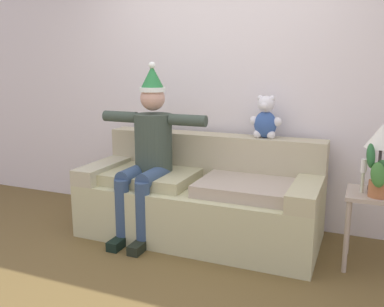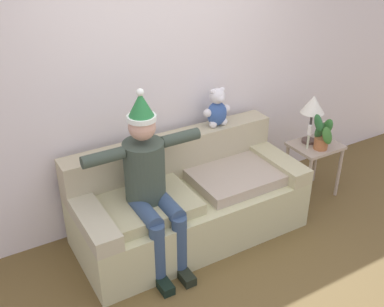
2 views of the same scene
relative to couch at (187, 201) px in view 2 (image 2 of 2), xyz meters
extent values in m
plane|color=brown|center=(0.00, -1.01, -0.35)|extent=(10.00, 10.00, 0.00)
cube|color=silver|center=(0.00, 0.54, 1.00)|extent=(7.00, 0.10, 2.70)
cube|color=#BDBC8C|center=(0.00, -0.05, -0.11)|extent=(2.10, 0.92, 0.48)
cube|color=#B7AD89|center=(0.00, 0.29, 0.34)|extent=(2.10, 0.24, 0.41)
cube|color=#B8B291|center=(-0.94, -0.05, 0.20)|extent=(0.22, 0.92, 0.14)
cube|color=#B9B388|center=(0.94, -0.05, 0.20)|extent=(0.22, 0.92, 0.14)
cube|color=tan|center=(-0.47, -0.10, 0.18)|extent=(0.84, 0.65, 0.10)
cube|color=tan|center=(0.47, -0.10, 0.18)|extent=(0.84, 0.65, 0.10)
cylinder|color=#38453A|center=(-0.44, -0.07, 0.49)|extent=(0.34, 0.34, 0.52)
sphere|color=tan|center=(-0.44, -0.07, 0.89)|extent=(0.22, 0.22, 0.22)
cylinder|color=white|center=(-0.44, -0.07, 0.97)|extent=(0.23, 0.23, 0.04)
cone|color=#27793A|center=(-0.44, -0.07, 1.08)|extent=(0.21, 0.21, 0.20)
sphere|color=white|center=(-0.44, -0.07, 1.18)|extent=(0.06, 0.06, 0.06)
cylinder|color=#344A69|center=(-0.54, -0.27, 0.23)|extent=(0.14, 0.40, 0.14)
cylinder|color=#344A69|center=(-0.54, -0.47, -0.06)|extent=(0.13, 0.13, 0.58)
cube|color=black|center=(-0.54, -0.55, -0.31)|extent=(0.10, 0.24, 0.08)
cylinder|color=#344A69|center=(-0.34, -0.27, 0.23)|extent=(0.14, 0.40, 0.14)
cylinder|color=#344A69|center=(-0.34, -0.47, -0.06)|extent=(0.13, 0.13, 0.58)
cube|color=black|center=(-0.34, -0.55, -0.31)|extent=(0.10, 0.24, 0.08)
cylinder|color=#38453A|center=(-0.78, -0.07, 0.71)|extent=(0.34, 0.10, 0.10)
cylinder|color=#38453A|center=(-0.10, -0.07, 0.71)|extent=(0.34, 0.10, 0.10)
ellipsoid|color=#355699|center=(0.50, 0.29, 0.66)|extent=(0.20, 0.16, 0.24)
sphere|color=silver|center=(0.50, 0.29, 0.84)|extent=(0.15, 0.15, 0.15)
sphere|color=silver|center=(0.50, 0.23, 0.83)|extent=(0.07, 0.07, 0.07)
sphere|color=silver|center=(0.44, 0.29, 0.89)|extent=(0.05, 0.05, 0.05)
sphere|color=silver|center=(0.55, 0.29, 0.89)|extent=(0.05, 0.05, 0.05)
sphere|color=silver|center=(0.39, 0.29, 0.69)|extent=(0.08, 0.08, 0.08)
sphere|color=silver|center=(0.44, 0.26, 0.57)|extent=(0.08, 0.08, 0.08)
sphere|color=silver|center=(0.60, 0.29, 0.69)|extent=(0.08, 0.08, 0.08)
sphere|color=silver|center=(0.56, 0.26, 0.57)|extent=(0.08, 0.08, 0.08)
cube|color=tan|center=(1.47, -0.09, 0.23)|extent=(0.49, 0.40, 0.03)
cylinder|color=tan|center=(1.26, -0.26, -0.07)|extent=(0.04, 0.04, 0.56)
cylinder|color=tan|center=(1.69, -0.26, -0.07)|extent=(0.04, 0.04, 0.56)
cylinder|color=tan|center=(1.26, 0.08, -0.07)|extent=(0.04, 0.04, 0.56)
cylinder|color=tan|center=(1.69, 0.08, -0.07)|extent=(0.04, 0.04, 0.56)
cylinder|color=brown|center=(1.44, -0.01, 0.26)|extent=(0.14, 0.14, 0.03)
cylinder|color=#463F41|center=(1.44, -0.01, 0.43)|extent=(0.02, 0.02, 0.30)
cone|color=silver|center=(1.44, -0.01, 0.67)|extent=(0.24, 0.24, 0.18)
cylinder|color=#A76239|center=(1.45, -0.18, 0.30)|extent=(0.14, 0.14, 0.12)
ellipsoid|color=#2F6D2C|center=(1.52, -0.17, 0.46)|extent=(0.10, 0.15, 0.21)
ellipsoid|color=#356A35|center=(1.45, -0.14, 0.43)|extent=(0.13, 0.09, 0.20)
ellipsoid|color=#286430|center=(1.38, -0.18, 0.54)|extent=(0.08, 0.16, 0.21)
ellipsoid|color=#37702B|center=(1.43, -0.26, 0.43)|extent=(0.13, 0.13, 0.20)
cylinder|color=beige|center=(1.34, -0.11, 0.32)|extent=(0.02, 0.02, 0.16)
cylinder|color=white|center=(1.34, -0.11, 0.45)|extent=(0.04, 0.04, 0.10)
cylinder|color=beige|center=(1.61, -0.05, 0.30)|extent=(0.02, 0.02, 0.11)
cylinder|color=white|center=(1.61, -0.05, 0.40)|extent=(0.04, 0.04, 0.10)
camera|label=1|loc=(1.32, -3.38, 1.19)|focal=39.11mm
camera|label=2|loc=(-1.76, -3.09, 2.43)|focal=43.25mm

